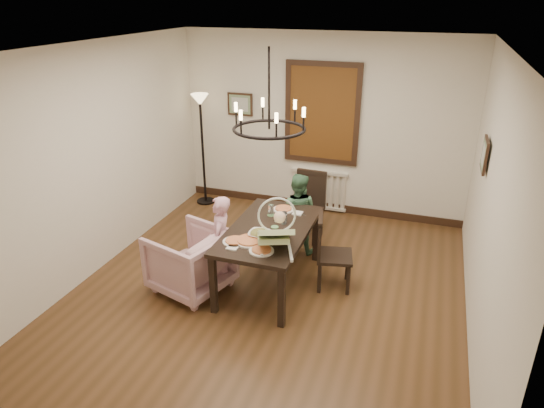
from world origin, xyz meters
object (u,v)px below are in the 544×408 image
Objects in this scene: floor_lamp at (203,151)px; baby_bouncer at (275,231)px; chair_right at (335,252)px; drinking_glass at (284,219)px; armchair at (190,261)px; elderly_woman at (221,249)px; seated_man at (297,219)px; dining_table at (269,235)px; chair_far at (307,207)px.

baby_bouncer is at bearing -49.95° from floor_lamp.
chair_right reaches higher than drinking_glass.
armchair is 0.88× the size of elderly_woman.
baby_bouncer is (0.13, -1.34, 0.49)m from seated_man.
baby_bouncer reaches higher than drinking_glass.
floor_lamp is at bearing 42.47° from chair_right.
dining_table is at bearing -47.71° from floor_lamp.
drinking_glass is (0.98, 0.57, 0.44)m from armchair.
floor_lamp is (-2.07, 2.46, -0.05)m from baby_bouncer.
armchair is 0.38m from elderly_woman.
elderly_woman is 2.61m from floor_lamp.
baby_bouncer is at bearing 58.25° from elderly_woman.
baby_bouncer is at bearing -63.20° from dining_table.
seated_man is (0.64, 1.10, -0.01)m from elderly_woman.
floor_lamp is at bearing -32.34° from seated_man.
baby_bouncer reaches higher than armchair.
chair_right is 3.23m from floor_lamp.
chair_far is at bearing -20.52° from floor_lamp.
floor_lamp reaches higher than armchair.
armchair is 2.70m from floor_lamp.
chair_right is 7.01× the size of drinking_glass.
chair_right is at bearing -55.94° from chair_far.
armchair is (-0.85, -0.40, -0.29)m from dining_table.
seated_man is 2.28m from floor_lamp.
chair_right is 1.12× the size of armchair.
baby_bouncer is 3.22m from floor_lamp.
chair_far is at bearing 71.37° from baby_bouncer.
dining_table is at bearing 94.71° from baby_bouncer.
dining_table is at bearing -125.78° from drinking_glass.
dining_table is at bearing 92.58° from chair_right.
chair_far reaches higher than chair_right.
armchair is 1.63m from seated_man.
floor_lamp is (-2.62, 1.85, 0.43)m from chair_right.
elderly_woman is 0.84m from drinking_glass.
baby_bouncer is (0.10, -1.73, 0.46)m from chair_far.
baby_bouncer reaches higher than dining_table.
chair_far is 2.14m from floor_lamp.
chair_far is at bearing -96.59° from seated_man.
seated_man reaches higher than dining_table.
chair_far reaches higher than dining_table.
chair_right is 0.98× the size of elderly_woman.
baby_bouncer is (-0.55, -0.62, 0.48)m from chair_right.
chair_right is 0.96m from baby_bouncer.
baby_bouncer is (1.06, -0.02, 0.57)m from armchair.
chair_far is at bearing 85.36° from dining_table.
seated_man is (-0.67, 0.73, -0.00)m from chair_right.
chair_right is 0.52× the size of floor_lamp.
dining_table is at bearing 82.71° from seated_man.
baby_bouncer reaches higher than elderly_woman.
chair_far is 1.18× the size of armchair.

